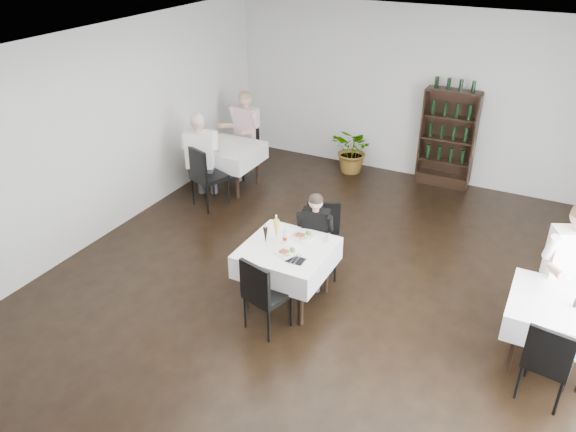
# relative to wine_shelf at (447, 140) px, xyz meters

# --- Properties ---
(room_shell) EXTENTS (9.00, 9.00, 9.00)m
(room_shell) POSITION_rel_wine_shelf_xyz_m (-0.60, -4.31, 0.65)
(room_shell) COLOR black
(room_shell) RESTS_ON ground
(wine_shelf) EXTENTS (0.90, 0.28, 1.75)m
(wine_shelf) POSITION_rel_wine_shelf_xyz_m (0.00, 0.00, 0.00)
(wine_shelf) COLOR black
(wine_shelf) RESTS_ON ground
(main_table) EXTENTS (1.03, 1.03, 0.77)m
(main_table) POSITION_rel_wine_shelf_xyz_m (-0.90, -4.31, -0.23)
(main_table) COLOR black
(main_table) RESTS_ON ground
(left_table) EXTENTS (0.98, 0.98, 0.77)m
(left_table) POSITION_rel_wine_shelf_xyz_m (-3.30, -1.81, -0.23)
(left_table) COLOR black
(left_table) RESTS_ON ground
(right_table) EXTENTS (0.98, 0.98, 0.77)m
(right_table) POSITION_rel_wine_shelf_xyz_m (2.10, -4.01, -0.23)
(right_table) COLOR black
(right_table) RESTS_ON ground
(potted_tree) EXTENTS (0.96, 0.89, 0.87)m
(potted_tree) POSITION_rel_wine_shelf_xyz_m (-1.61, -0.23, -0.41)
(potted_tree) COLOR #1D511B
(potted_tree) RESTS_ON ground
(main_chair_far) EXTENTS (0.57, 0.57, 0.96)m
(main_chair_far) POSITION_rel_wine_shelf_xyz_m (-0.79, -3.50, -0.30)
(main_chair_far) COLOR black
(main_chair_far) RESTS_ON ground
(main_chair_near) EXTENTS (0.53, 0.54, 0.95)m
(main_chair_near) POSITION_rel_wine_shelf_xyz_m (-0.88, -4.96, -0.30)
(main_chair_near) COLOR black
(main_chair_near) RESTS_ON ground
(left_chair_far) EXTENTS (0.53, 0.54, 0.95)m
(left_chair_far) POSITION_rel_wine_shelf_xyz_m (-3.34, -1.22, -0.31)
(left_chair_far) COLOR black
(left_chair_far) RESTS_ON ground
(left_chair_near) EXTENTS (0.62, 0.62, 1.06)m
(left_chair_near) POSITION_rel_wine_shelf_xyz_m (-3.25, -2.66, -0.24)
(left_chair_near) COLOR black
(left_chair_near) RESTS_ON ground
(right_chair_far) EXTENTS (0.56, 0.56, 0.94)m
(right_chair_far) POSITION_rel_wine_shelf_xyz_m (2.12, -3.25, -0.31)
(right_chair_far) COLOR black
(right_chair_far) RESTS_ON ground
(right_chair_near) EXTENTS (0.48, 0.49, 0.93)m
(right_chair_near) POSITION_rel_wine_shelf_xyz_m (2.08, -4.65, -0.31)
(right_chair_near) COLOR black
(right_chair_near) RESTS_ON ground
(diner_main) EXTENTS (0.51, 0.54, 1.24)m
(diner_main) POSITION_rel_wine_shelf_xyz_m (-0.79, -3.77, -0.13)
(diner_main) COLOR #3B3C43
(diner_main) RESTS_ON ground
(diner_left_far) EXTENTS (0.63, 0.66, 1.56)m
(diner_left_far) POSITION_rel_wine_shelf_xyz_m (-3.38, -1.22, 0.06)
(diner_left_far) COLOR #3B3C43
(diner_left_far) RESTS_ON ground
(diner_left_near) EXTENTS (0.70, 0.73, 1.56)m
(diner_left_near) POSITION_rel_wine_shelf_xyz_m (-3.42, -2.49, 0.06)
(diner_left_near) COLOR #3B3C43
(diner_left_near) RESTS_ON ground
(diner_right_far) EXTENTS (0.74, 0.78, 1.65)m
(diner_right_far) POSITION_rel_wine_shelf_xyz_m (2.15, -3.50, 0.11)
(diner_right_far) COLOR #3B3C43
(diner_right_far) RESTS_ON ground
(plate_far) EXTENTS (0.30, 0.30, 0.08)m
(plate_far) POSITION_rel_wine_shelf_xyz_m (-0.83, -4.02, -0.06)
(plate_far) COLOR white
(plate_far) RESTS_ON main_table
(plate_near) EXTENTS (0.31, 0.31, 0.07)m
(plate_near) POSITION_rel_wine_shelf_xyz_m (-0.83, -4.45, -0.06)
(plate_near) COLOR white
(plate_near) RESTS_ON main_table
(pilsner_dark) EXTENTS (0.06, 0.06, 0.26)m
(pilsner_dark) POSITION_rel_wine_shelf_xyz_m (-1.18, -4.35, 0.03)
(pilsner_dark) COLOR black
(pilsner_dark) RESTS_ON main_table
(pilsner_lager) EXTENTS (0.08, 0.08, 0.34)m
(pilsner_lager) POSITION_rel_wine_shelf_xyz_m (-1.10, -4.22, 0.06)
(pilsner_lager) COLOR gold
(pilsner_lager) RESTS_ON main_table
(coke_bottle) EXTENTS (0.06, 0.06, 0.21)m
(coke_bottle) POSITION_rel_wine_shelf_xyz_m (-0.96, -4.25, 0.01)
(coke_bottle) COLOR silver
(coke_bottle) RESTS_ON main_table
(napkin_cutlery) EXTENTS (0.21, 0.23, 0.02)m
(napkin_cutlery) POSITION_rel_wine_shelf_xyz_m (-0.68, -4.54, -0.07)
(napkin_cutlery) COLOR black
(napkin_cutlery) RESTS_ON main_table
(pepper_mill) EXTENTS (0.05, 0.05, 0.10)m
(pepper_mill) POSITION_rel_wine_shelf_xyz_m (2.23, -4.02, -0.03)
(pepper_mill) COLOR black
(pepper_mill) RESTS_ON right_table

